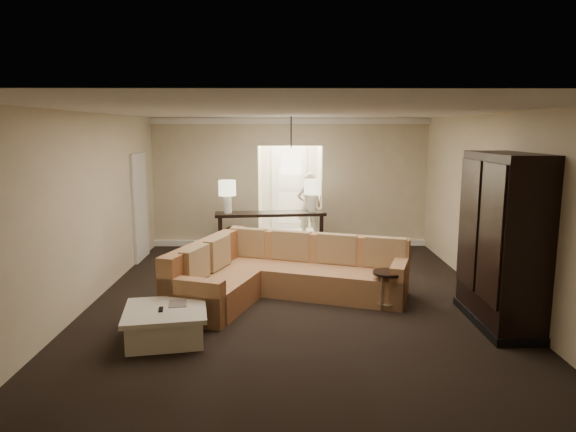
{
  "coord_description": "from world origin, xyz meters",
  "views": [
    {
      "loc": [
        -0.16,
        -7.2,
        2.55
      ],
      "look_at": [
        -0.07,
        1.2,
        1.13
      ],
      "focal_mm": 32.0,
      "sensor_mm": 36.0,
      "label": 1
    }
  ],
  "objects_px": {
    "armoire": "(502,244)",
    "sectional_sofa": "(279,274)",
    "coffee_table": "(166,323)",
    "drink_table": "(388,282)",
    "person": "(309,203)",
    "console_table": "(270,229)"
  },
  "relations": [
    {
      "from": "armoire",
      "to": "sectional_sofa",
      "type": "bearing_deg",
      "value": 158.79
    },
    {
      "from": "coffee_table",
      "to": "drink_table",
      "type": "distance_m",
      "value": 3.14
    },
    {
      "from": "coffee_table",
      "to": "drink_table",
      "type": "bearing_deg",
      "value": 20.16
    },
    {
      "from": "armoire",
      "to": "drink_table",
      "type": "bearing_deg",
      "value": 155.68
    },
    {
      "from": "person",
      "to": "armoire",
      "type": "bearing_deg",
      "value": 102.86
    },
    {
      "from": "console_table",
      "to": "coffee_table",
      "type": "bearing_deg",
      "value": -111.14
    },
    {
      "from": "console_table",
      "to": "armoire",
      "type": "relative_size",
      "value": 1.02
    },
    {
      "from": "sectional_sofa",
      "to": "console_table",
      "type": "distance_m",
      "value": 2.81
    },
    {
      "from": "sectional_sofa",
      "to": "console_table",
      "type": "relative_size",
      "value": 1.59
    },
    {
      "from": "coffee_table",
      "to": "console_table",
      "type": "bearing_deg",
      "value": 74.95
    },
    {
      "from": "armoire",
      "to": "person",
      "type": "bearing_deg",
      "value": 112.87
    },
    {
      "from": "coffee_table",
      "to": "console_table",
      "type": "distance_m",
      "value": 4.57
    },
    {
      "from": "armoire",
      "to": "drink_table",
      "type": "relative_size",
      "value": 4.16
    },
    {
      "from": "coffee_table",
      "to": "person",
      "type": "height_order",
      "value": "person"
    },
    {
      "from": "coffee_table",
      "to": "drink_table",
      "type": "height_order",
      "value": "drink_table"
    },
    {
      "from": "sectional_sofa",
      "to": "armoire",
      "type": "relative_size",
      "value": 1.61
    },
    {
      "from": "sectional_sofa",
      "to": "console_table",
      "type": "bearing_deg",
      "value": 112.83
    },
    {
      "from": "person",
      "to": "drink_table",
      "type": "bearing_deg",
      "value": 90.77
    },
    {
      "from": "sectional_sofa",
      "to": "armoire",
      "type": "height_order",
      "value": "armoire"
    },
    {
      "from": "coffee_table",
      "to": "console_table",
      "type": "relative_size",
      "value": 0.5
    },
    {
      "from": "drink_table",
      "to": "person",
      "type": "height_order",
      "value": "person"
    },
    {
      "from": "sectional_sofa",
      "to": "coffee_table",
      "type": "height_order",
      "value": "sectional_sofa"
    }
  ]
}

